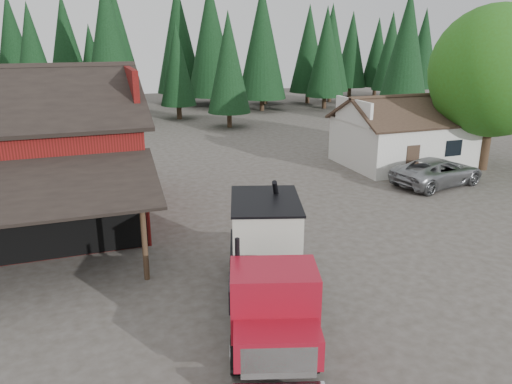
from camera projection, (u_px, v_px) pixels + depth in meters
name	position (u px, v px, depth m)	size (l,w,h in m)	color
ground	(313.00, 280.00, 17.87)	(120.00, 120.00, 0.00)	#443E35
farmhouse	(404.00, 139.00, 33.20)	(8.60, 6.42, 4.65)	silver
deciduous_tree	(496.00, 76.00, 30.50)	(8.00, 8.00, 10.20)	#382619
conifer_backdrop	(147.00, 112.00, 55.49)	(76.00, 16.00, 16.00)	black
near_pine_b	(229.00, 62.00, 44.89)	(3.96, 3.96, 10.40)	#382619
near_pine_c	(406.00, 50.00, 46.17)	(4.84, 4.84, 12.40)	#382619
near_pine_d	(109.00, 45.00, 44.78)	(5.28, 5.28, 13.40)	#382619
feed_truck	(268.00, 262.00, 15.20)	(4.71, 8.75, 3.82)	black
silver_car	(438.00, 172.00, 28.76)	(2.66, 5.76, 1.60)	#93969A
equip_box	(287.00, 330.00, 14.32)	(0.70, 1.10, 0.60)	maroon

